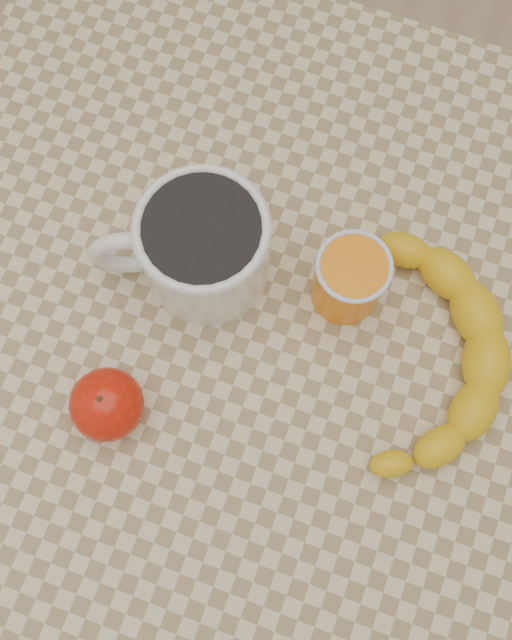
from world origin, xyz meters
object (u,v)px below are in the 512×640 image
(orange_juice_glass, at_px, (349,280))
(banana, at_px, (421,351))
(apple, at_px, (107,404))
(table, at_px, (256,345))
(coffee_mug, at_px, (201,247))

(orange_juice_glass, xyz_separation_m, banana, (0.09, -0.04, -0.02))
(orange_juice_glass, height_order, apple, orange_juice_glass)
(table, relative_size, coffee_mug, 4.25)
(coffee_mug, height_order, banana, coffee_mug)
(coffee_mug, height_order, orange_juice_glass, coffee_mug)
(coffee_mug, xyz_separation_m, apple, (-0.03, -0.17, -0.03))
(table, xyz_separation_m, apple, (-0.10, -0.13, 0.12))
(table, bearing_deg, apple, -128.26)
(coffee_mug, relative_size, orange_juice_glass, 2.24)
(table, bearing_deg, coffee_mug, 150.60)
(table, bearing_deg, banana, 9.04)
(table, height_order, orange_juice_glass, orange_juice_glass)
(apple, bearing_deg, orange_juice_glass, 47.76)
(banana, bearing_deg, coffee_mug, 159.65)
(orange_juice_glass, bearing_deg, banana, -23.10)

